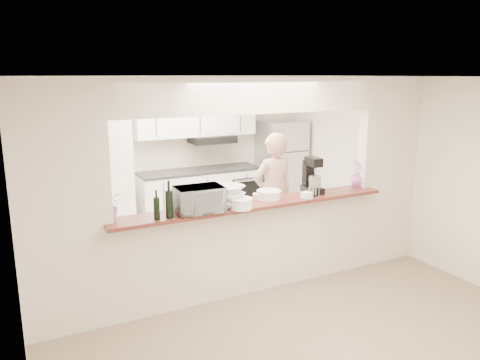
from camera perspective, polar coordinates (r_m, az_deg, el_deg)
floor at (r=5.78m, az=1.47°, el=-13.14°), size 6.00×6.00×0.00m
tile_overlay at (r=7.07m, az=-4.61°, el=-8.17°), size 5.00×2.90×0.01m
partition at (r=5.30m, az=1.56°, el=1.42°), size 5.00×0.15×2.50m
bar_counter at (r=5.55m, az=1.52°, el=-7.81°), size 3.40×0.38×1.09m
kitchen_cabinets at (r=7.80m, az=-9.32°, el=1.13°), size 3.15×0.62×2.25m
refrigerator at (r=8.69m, az=5.02°, el=1.60°), size 0.75×0.70×1.70m
flower_left at (r=4.87m, az=-15.53°, el=-3.06°), size 0.32×0.29×0.29m
wine_bottle_a at (r=4.82m, az=-8.63°, el=-2.83°), size 0.08×0.08×0.39m
wine_bottle_b at (r=4.79m, az=-10.12°, el=-3.38°), size 0.06×0.06×0.31m
toaster_oven at (r=4.98m, az=-5.00°, el=-2.37°), size 0.52×0.36×0.28m
serving_bowls at (r=5.17m, az=-1.39°, el=-2.00°), size 0.41×0.41×0.24m
plate_stack_a at (r=5.10m, az=0.09°, el=-2.88°), size 0.26×0.26×0.12m
plate_stack_b at (r=5.52m, az=3.53°, el=-1.79°), size 0.29×0.29×0.10m
red_bowl at (r=5.55m, az=2.95°, el=-1.84°), size 0.17×0.17×0.08m
tan_bowl at (r=5.51m, az=2.25°, el=-2.00°), size 0.14×0.14×0.06m
utensil_caddy at (r=5.60m, az=8.46°, el=-1.18°), size 0.29×0.23×0.24m
stand_mixer at (r=5.86m, az=8.77°, el=0.42°), size 0.22×0.32×0.44m
flower_right at (r=6.30m, az=14.21°, el=0.85°), size 0.26×0.26×0.36m
person at (r=6.49m, az=4.07°, el=-1.99°), size 0.67×0.46×1.75m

